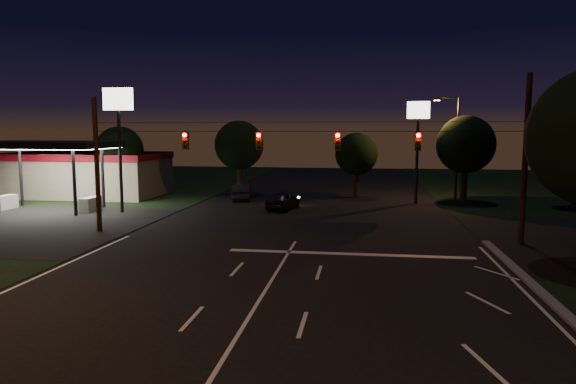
# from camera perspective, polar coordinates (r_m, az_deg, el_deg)

# --- Properties ---
(ground) EXTENTS (140.00, 140.00, 0.00)m
(ground) POSITION_cam_1_polar(r_m,az_deg,el_deg) (15.08, -6.42, -16.79)
(ground) COLOR black
(ground) RESTS_ON ground
(stop_bar) EXTENTS (12.00, 0.50, 0.01)m
(stop_bar) POSITION_cam_1_polar(r_m,az_deg,el_deg) (25.58, 6.82, -6.84)
(stop_bar) COLOR silver
(stop_bar) RESTS_ON ground
(utility_pole_right) EXTENTS (0.30, 0.30, 9.00)m
(utility_pole_right) POSITION_cam_1_polar(r_m,az_deg,el_deg) (30.18, 24.43, -5.32)
(utility_pole_right) COLOR black
(utility_pole_right) RESTS_ON ground
(utility_pole_left) EXTENTS (0.28, 0.28, 8.00)m
(utility_pole_left) POSITION_cam_1_polar(r_m,az_deg,el_deg) (32.91, -20.18, -4.15)
(utility_pole_left) COLOR black
(utility_pole_left) RESTS_ON ground
(signal_span) EXTENTS (24.00, 0.40, 1.56)m
(signal_span) POSITION_cam_1_polar(r_m,az_deg,el_deg) (28.54, 1.11, 5.77)
(signal_span) COLOR black
(signal_span) RESTS_ON ground
(gas_station) EXTENTS (14.20, 16.10, 5.25)m
(gas_station) POSITION_cam_1_polar(r_m,az_deg,el_deg) (50.73, -21.84, 2.22)
(gas_station) COLOR gray
(gas_station) RESTS_ON ground
(pole_sign_left_near) EXTENTS (2.20, 0.30, 9.10)m
(pole_sign_left_near) POSITION_cam_1_polar(r_m,az_deg,el_deg) (39.49, -18.31, 7.87)
(pole_sign_left_near) COLOR black
(pole_sign_left_near) RESTS_ON ground
(pole_sign_right) EXTENTS (1.80, 0.30, 8.40)m
(pole_sign_right) POSITION_cam_1_polar(r_m,az_deg,el_deg) (43.57, 14.24, 6.90)
(pole_sign_right) COLOR black
(pole_sign_right) RESTS_ON ground
(street_light_right_far) EXTENTS (2.20, 0.35, 9.00)m
(street_light_right_far) POSITION_cam_1_polar(r_m,az_deg,el_deg) (46.00, 17.98, 5.52)
(street_light_right_far) COLOR black
(street_light_right_far) RESTS_ON ground
(tree_far_a) EXTENTS (4.20, 4.20, 6.42)m
(tree_far_a) POSITION_cam_1_polar(r_m,az_deg,el_deg) (48.55, -18.12, 4.40)
(tree_far_a) COLOR black
(tree_far_a) RESTS_ON ground
(tree_far_b) EXTENTS (4.60, 4.60, 6.98)m
(tree_far_b) POSITION_cam_1_polar(r_m,az_deg,el_deg) (48.88, -5.39, 5.14)
(tree_far_b) COLOR black
(tree_far_b) RESTS_ON ground
(tree_far_c) EXTENTS (3.80, 3.80, 5.86)m
(tree_far_c) POSITION_cam_1_polar(r_m,az_deg,el_deg) (46.51, 7.63, 4.15)
(tree_far_c) COLOR black
(tree_far_c) RESTS_ON ground
(tree_far_d) EXTENTS (4.80, 4.80, 7.30)m
(tree_far_d) POSITION_cam_1_polar(r_m,az_deg,el_deg) (45.29, 19.12, 4.93)
(tree_far_d) COLOR black
(tree_far_d) RESTS_ON ground
(car_oncoming_a) EXTENTS (2.45, 4.45, 1.43)m
(car_oncoming_a) POSITION_cam_1_polar(r_m,az_deg,el_deg) (39.38, -0.57, -0.92)
(car_oncoming_a) COLOR black
(car_oncoming_a) RESTS_ON ground
(car_oncoming_b) EXTENTS (2.28, 4.50, 1.42)m
(car_oncoming_b) POSITION_cam_1_polar(r_m,az_deg,el_deg) (45.03, -5.18, 0.02)
(car_oncoming_b) COLOR black
(car_oncoming_b) RESTS_ON ground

